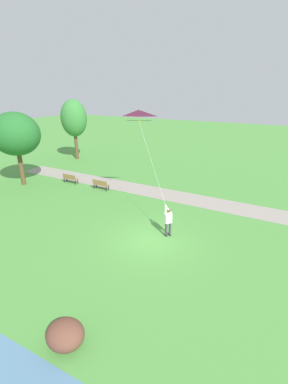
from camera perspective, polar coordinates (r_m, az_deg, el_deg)
name	(u,v)px	position (r m, az deg, el deg)	size (l,w,h in m)	color
ground_plane	(150,241)	(15.91, 1.23, -10.26)	(120.00, 120.00, 0.00)	#4C8E3D
walkway_path	(166,194)	(22.47, 4.74, -0.51)	(2.40, 32.00, 0.02)	gray
person_kite_flyer	(168,220)	(15.97, 5.16, -5.91)	(0.58, 0.60, 1.83)	#232328
flying_kite	(139,118)	(18.56, -1.12, 15.37)	(3.49, 4.30, 5.01)	#E02D9E
park_bench_near_walkway	(101,184)	(23.61, -9.20, 1.68)	(0.47, 1.51, 0.88)	olive
park_bench_far_walkway	(70,178)	(25.81, -15.41, 2.88)	(0.47, 1.51, 0.88)	olive
tree_horizon_far	(74,118)	(34.09, -14.68, 14.86)	(2.98, 3.12, 7.10)	brown
tree_treeline_center	(16,134)	(26.07, -25.62, 11.00)	(3.93, 4.34, 6.46)	brown
lakeside_shrub	(65,334)	(10.70, -16.38, -27.03)	(1.22, 1.37, 0.95)	brown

